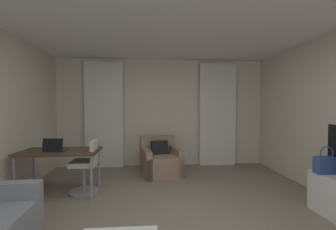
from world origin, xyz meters
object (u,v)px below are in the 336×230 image
(laptop, at_px, (55,148))
(handbag_primary, at_px, (327,164))
(desk, at_px, (60,154))
(armchair, at_px, (161,161))
(desk_chair, at_px, (86,169))

(laptop, xyz_separation_m, handbag_primary, (3.90, -0.95, -0.10))
(desk, height_order, handbag_primary, handbag_primary)
(armchair, distance_m, desk_chair, 1.62)
(armchair, xyz_separation_m, desk, (-1.72, -0.96, 0.38))
(desk_chair, bearing_deg, desk, 178.69)
(desk, distance_m, desk_chair, 0.50)
(armchair, bearing_deg, desk, -150.82)
(armchair, bearing_deg, laptop, -149.46)
(desk_chair, xyz_separation_m, handbag_primary, (3.43, -1.02, 0.27))
(armchair, xyz_separation_m, laptop, (-1.76, -1.04, 0.49))
(desk_chair, distance_m, handbag_primary, 3.59)
(desk_chair, relative_size, laptop, 2.58)
(desk, xyz_separation_m, laptop, (-0.05, -0.08, 0.11))
(armchair, relative_size, handbag_primary, 2.55)
(desk, xyz_separation_m, desk_chair, (0.42, -0.01, -0.27))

